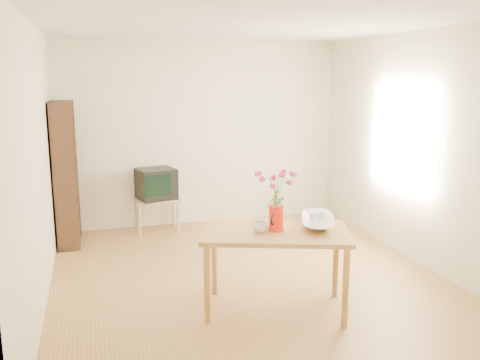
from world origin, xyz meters
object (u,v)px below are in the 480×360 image
object	(u,v)px
table	(276,240)
television	(156,183)
bowl	(318,203)
mug	(260,227)
pitcher	(276,219)

from	to	relation	value
table	television	size ratio (longest dim) A/B	2.59
bowl	television	world-z (taller)	bowl
bowl	mug	bearing A→B (deg)	-173.82
table	pitcher	distance (m)	0.19
table	television	world-z (taller)	television
table	bowl	size ratio (longest dim) A/B	3.28
table	pitcher	xyz separation A→B (m)	(0.00, 0.02, 0.19)
table	pitcher	size ratio (longest dim) A/B	6.48
bowl	television	xyz separation A→B (m)	(-1.14, 2.71, -0.29)
table	pitcher	bearing A→B (deg)	94.14
pitcher	mug	distance (m)	0.16
pitcher	television	xyz separation A→B (m)	(-0.72, 2.75, -0.18)
television	mug	bearing A→B (deg)	-91.60
pitcher	mug	world-z (taller)	pitcher
table	bowl	xyz separation A→B (m)	(0.43, 0.06, 0.30)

